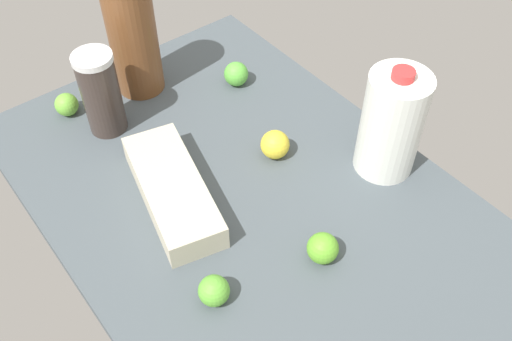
% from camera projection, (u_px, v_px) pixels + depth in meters
% --- Properties ---
extents(countertop, '(1.20, 0.76, 0.03)m').
position_uv_depth(countertop, '(256.00, 208.00, 1.19)').
color(countertop, '#475157').
rests_on(countertop, ground).
extents(shaker_bottle, '(0.09, 0.09, 0.20)m').
position_uv_depth(shaker_bottle, '(101.00, 93.00, 1.26)').
color(shaker_bottle, '#3C312C').
rests_on(shaker_bottle, countertop).
extents(milk_jug, '(0.13, 0.13, 0.26)m').
position_uv_depth(milk_jug, '(392.00, 124.00, 1.17)').
color(milk_jug, white).
rests_on(milk_jug, countertop).
extents(chocolate_milk_jug, '(0.11, 0.11, 0.30)m').
position_uv_depth(chocolate_milk_jug, '(133.00, 39.00, 1.33)').
color(chocolate_milk_jug, brown).
rests_on(chocolate_milk_jug, countertop).
extents(egg_carton, '(0.34, 0.19, 0.06)m').
position_uv_depth(egg_carton, '(173.00, 190.00, 1.16)').
color(egg_carton, beige).
rests_on(egg_carton, countertop).
extents(lime_far_back, '(0.06, 0.06, 0.06)m').
position_uv_depth(lime_far_back, '(214.00, 291.00, 1.01)').
color(lime_far_back, '#5FB137').
rests_on(lime_far_back, countertop).
extents(lemon_loose, '(0.06, 0.06, 0.06)m').
position_uv_depth(lemon_loose, '(275.00, 145.00, 1.25)').
color(lemon_loose, yellow).
rests_on(lemon_loose, countertop).
extents(lime_near_front, '(0.06, 0.06, 0.06)m').
position_uv_depth(lime_near_front, '(323.00, 248.00, 1.07)').
color(lime_near_front, '#63B12E').
rests_on(lime_near_front, countertop).
extents(lime_by_jug, '(0.06, 0.06, 0.06)m').
position_uv_depth(lime_by_jug, '(236.00, 74.00, 1.42)').
color(lime_by_jug, '#5DBB40').
rests_on(lime_by_jug, countertop).
extents(lime_beside_bowl, '(0.06, 0.06, 0.06)m').
position_uv_depth(lime_beside_bowl, '(67.00, 105.00, 1.35)').
color(lime_beside_bowl, '#6FBB3C').
rests_on(lime_beside_bowl, countertop).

